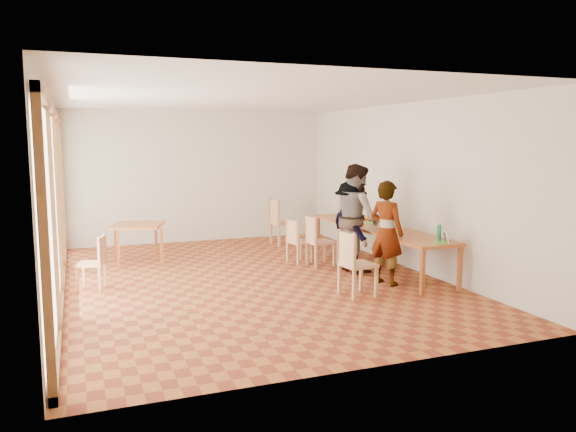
% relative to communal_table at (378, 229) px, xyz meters
% --- Properties ---
extents(ground, '(8.00, 8.00, 0.00)m').
position_rel_communal_table_xyz_m(ground, '(-2.50, -0.10, -0.70)').
color(ground, '#A35727').
rests_on(ground, ground).
extents(wall_back, '(6.00, 0.10, 3.00)m').
position_rel_communal_table_xyz_m(wall_back, '(-2.50, 3.90, 0.80)').
color(wall_back, beige).
rests_on(wall_back, ground).
extents(wall_front, '(6.00, 0.10, 3.00)m').
position_rel_communal_table_xyz_m(wall_front, '(-2.50, -4.10, 0.80)').
color(wall_front, beige).
rests_on(wall_front, ground).
extents(wall_right, '(0.10, 8.00, 3.00)m').
position_rel_communal_table_xyz_m(wall_right, '(0.50, -0.10, 0.80)').
color(wall_right, beige).
rests_on(wall_right, ground).
extents(window_wall, '(0.10, 8.00, 3.00)m').
position_rel_communal_table_xyz_m(window_wall, '(-5.46, -0.10, 0.80)').
color(window_wall, white).
rests_on(window_wall, ground).
extents(ceiling, '(6.00, 8.00, 0.04)m').
position_rel_communal_table_xyz_m(ceiling, '(-2.50, -0.10, 2.32)').
color(ceiling, white).
rests_on(ceiling, wall_back).
extents(communal_table, '(0.80, 4.00, 0.75)m').
position_rel_communal_table_xyz_m(communal_table, '(0.00, 0.00, 0.00)').
color(communal_table, '#B15B27').
rests_on(communal_table, ground).
extents(side_table, '(0.90, 0.90, 0.75)m').
position_rel_communal_table_xyz_m(side_table, '(-4.10, 1.94, -0.03)').
color(side_table, '#B15B27').
rests_on(side_table, ground).
extents(chair_near, '(0.51, 0.51, 0.53)m').
position_rel_communal_table_xyz_m(chair_near, '(-1.37, -1.63, -0.10)').
color(chair_near, tan).
rests_on(chair_near, ground).
extents(chair_mid, '(0.46, 0.46, 0.50)m').
position_rel_communal_table_xyz_m(chair_mid, '(-1.05, 0.44, -0.13)').
color(chair_mid, tan).
rests_on(chair_mid, ground).
extents(chair_far, '(0.48, 0.48, 0.45)m').
position_rel_communal_table_xyz_m(chair_far, '(-1.29, 0.83, -0.19)').
color(chair_far, tan).
rests_on(chair_far, ground).
extents(chair_empty, '(0.53, 0.53, 0.55)m').
position_rel_communal_table_xyz_m(chair_empty, '(-0.97, 2.68, -0.07)').
color(chair_empty, tan).
rests_on(chair_empty, ground).
extents(chair_spare, '(0.49, 0.49, 0.45)m').
position_rel_communal_table_xyz_m(chair_spare, '(-4.91, 0.18, -0.19)').
color(chair_spare, tan).
rests_on(chair_spare, ground).
extents(person_near, '(0.62, 0.73, 1.69)m').
position_rel_communal_table_xyz_m(person_near, '(-0.51, -1.16, 0.14)').
color(person_near, gray).
rests_on(person_near, ground).
extents(person_mid, '(0.77, 0.97, 1.92)m').
position_rel_communal_table_xyz_m(person_mid, '(-0.52, -0.13, 0.26)').
color(person_mid, gray).
rests_on(person_mid, ground).
extents(person_far, '(0.60, 1.04, 1.61)m').
position_rel_communal_table_xyz_m(person_far, '(-0.60, -0.06, 0.10)').
color(person_far, gray).
rests_on(person_far, ground).
extents(laptop_near, '(0.27, 0.28, 0.19)m').
position_rel_communal_table_xyz_m(laptop_near, '(0.11, -1.82, 0.10)').
color(laptop_near, '#59B433').
rests_on(laptop_near, communal_table).
extents(laptop_mid, '(0.25, 0.26, 0.18)m').
position_rel_communal_table_xyz_m(laptop_mid, '(0.01, -0.69, 0.10)').
color(laptop_mid, '#59B433').
rests_on(laptop_mid, communal_table).
extents(laptop_far, '(0.30, 0.32, 0.23)m').
position_rel_communal_table_xyz_m(laptop_far, '(0.12, 0.36, 0.11)').
color(laptop_far, '#59B433').
rests_on(laptop_far, communal_table).
extents(yellow_mug, '(0.13, 0.13, 0.10)m').
position_rel_communal_table_xyz_m(yellow_mug, '(0.26, 0.87, 0.10)').
color(yellow_mug, gold).
rests_on(yellow_mug, communal_table).
extents(green_bottle, '(0.07, 0.07, 0.28)m').
position_rel_communal_table_xyz_m(green_bottle, '(0.05, -1.77, 0.19)').
color(green_bottle, '#1F7A49').
rests_on(green_bottle, communal_table).
extents(clear_glass, '(0.07, 0.07, 0.09)m').
position_rel_communal_table_xyz_m(clear_glass, '(0.06, 1.62, 0.09)').
color(clear_glass, silver).
rests_on(clear_glass, communal_table).
extents(condiment_cup, '(0.08, 0.08, 0.06)m').
position_rel_communal_table_xyz_m(condiment_cup, '(0.03, -0.02, 0.08)').
color(condiment_cup, white).
rests_on(condiment_cup, communal_table).
extents(pink_phone, '(0.05, 0.10, 0.01)m').
position_rel_communal_table_xyz_m(pink_phone, '(-0.08, 0.47, 0.05)').
color(pink_phone, '#EA386F').
rests_on(pink_phone, communal_table).
extents(black_pouch, '(0.16, 0.26, 0.09)m').
position_rel_communal_table_xyz_m(black_pouch, '(0.17, 1.03, 0.09)').
color(black_pouch, black).
rests_on(black_pouch, communal_table).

